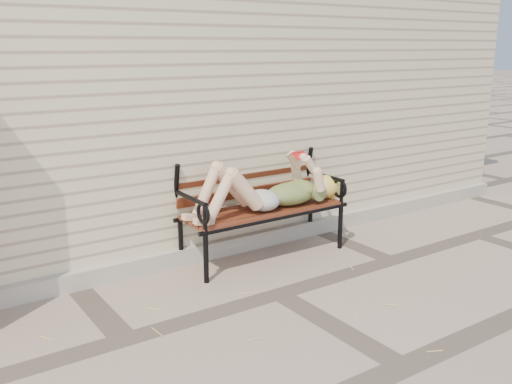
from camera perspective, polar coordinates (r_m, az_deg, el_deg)
ground at (r=4.47m, az=2.32°, el=-10.15°), size 80.00×80.00×0.00m
house_wall at (r=6.73m, az=-13.25°, el=10.98°), size 8.00×4.00×3.00m
foundation_strip at (r=5.20m, az=-4.09°, el=-5.70°), size 8.00×0.10×0.15m
garden_bench at (r=5.12m, az=0.16°, el=0.12°), size 1.64×0.65×1.06m
reading_woman at (r=5.01m, az=1.13°, el=0.24°), size 1.55×0.35×0.49m
straw_scatter at (r=4.22m, az=3.81°, el=-11.65°), size 2.95×1.62×0.01m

